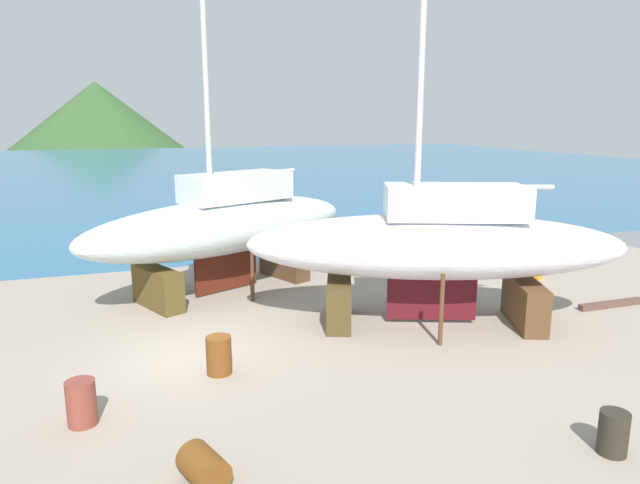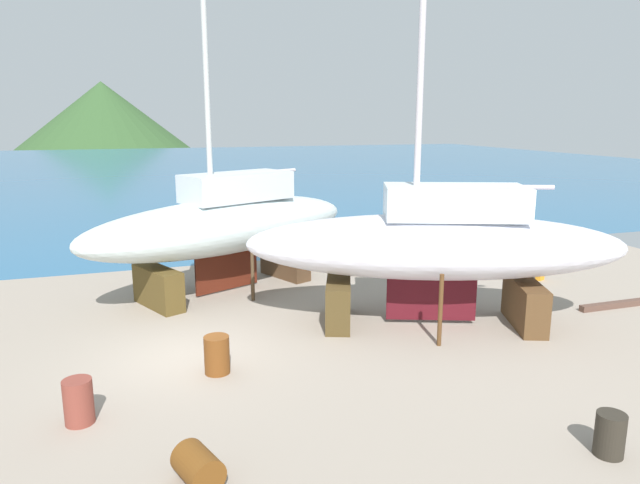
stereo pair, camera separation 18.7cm
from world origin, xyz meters
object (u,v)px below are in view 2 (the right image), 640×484
(barrel_tar_black, at_px, (198,467))
(barrel_rust_far, at_px, (79,402))
(sailboat_small_center, at_px, (226,224))
(sailboat_large_starboard, at_px, (435,244))
(barrel_blue_faded, at_px, (217,355))
(barrel_tipped_right, at_px, (610,434))
(worker, at_px, (542,257))

(barrel_tar_black, xyz_separation_m, barrel_rust_far, (-2.05, 2.73, 0.16))
(sailboat_small_center, height_order, barrel_rust_far, sailboat_small_center)
(sailboat_large_starboard, height_order, barrel_rust_far, sailboat_large_starboard)
(sailboat_small_center, xyz_separation_m, barrel_rust_far, (-4.31, -8.15, -1.94))
(sailboat_large_starboard, distance_m, barrel_blue_faded, 7.00)
(barrel_blue_faded, bearing_deg, barrel_rust_far, -153.49)
(barrel_tipped_right, height_order, barrel_blue_faded, barrel_blue_faded)
(worker, height_order, barrel_tipped_right, worker)
(sailboat_large_starboard, relative_size, worker, 10.65)
(worker, distance_m, barrel_tar_black, 16.14)
(sailboat_small_center, distance_m, worker, 11.76)
(worker, xyz_separation_m, barrel_rust_far, (-15.74, -5.80, -0.42))
(sailboat_small_center, height_order, barrel_tar_black, sailboat_small_center)
(barrel_blue_faded, distance_m, barrel_rust_far, 3.31)
(sailboat_small_center, bearing_deg, sailboat_large_starboard, 109.98)
(barrel_tipped_right, bearing_deg, sailboat_large_starboard, 87.65)
(barrel_tipped_right, height_order, barrel_rust_far, barrel_rust_far)
(sailboat_large_starboard, distance_m, barrel_tar_black, 9.58)
(barrel_rust_far, bearing_deg, barrel_tipped_right, -24.40)
(barrel_tipped_right, distance_m, barrel_tar_black, 7.34)
(sailboat_small_center, bearing_deg, barrel_rust_far, 37.46)
(sailboat_large_starboard, bearing_deg, barrel_blue_faded, 32.74)
(barrel_blue_faded, bearing_deg, sailboat_small_center, 78.56)
(barrel_tipped_right, bearing_deg, barrel_blue_faded, 137.90)
(barrel_tar_black, bearing_deg, barrel_tipped_right, -11.53)
(sailboat_small_center, height_order, worker, sailboat_small_center)
(worker, relative_size, barrel_tar_black, 1.97)
(worker, height_order, barrel_rust_far, worker)
(sailboat_small_center, bearing_deg, barrel_tar_black, 53.59)
(worker, distance_m, barrel_tipped_right, 11.93)
(sailboat_small_center, relative_size, barrel_tar_black, 19.14)
(sailboat_large_starboard, bearing_deg, sailboat_small_center, -24.61)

